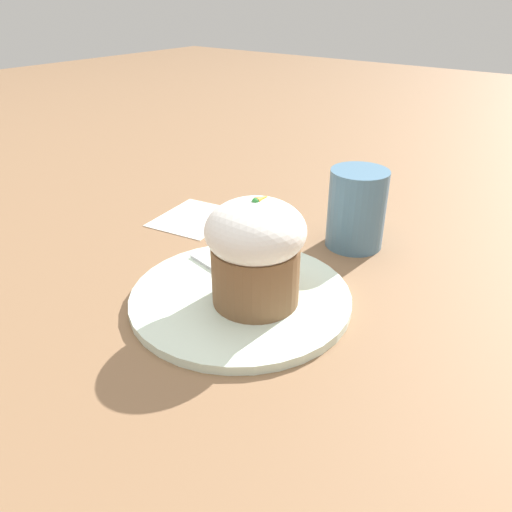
# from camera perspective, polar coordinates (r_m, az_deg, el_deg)

# --- Properties ---
(ground_plane) EXTENTS (4.00, 4.00, 0.00)m
(ground_plane) POSITION_cam_1_polar(r_m,az_deg,el_deg) (0.59, -1.76, -5.15)
(ground_plane) COLOR #846042
(dessert_plate) EXTENTS (0.26, 0.26, 0.01)m
(dessert_plate) POSITION_cam_1_polar(r_m,az_deg,el_deg) (0.58, -1.77, -4.71)
(dessert_plate) COLOR silver
(dessert_plate) RESTS_ON ground_plane
(carrot_cake) EXTENTS (0.11, 0.11, 0.12)m
(carrot_cake) POSITION_cam_1_polar(r_m,az_deg,el_deg) (0.54, 0.00, 0.68)
(carrot_cake) COLOR brown
(carrot_cake) RESTS_ON dessert_plate
(spoon) EXTENTS (0.05, 0.13, 0.01)m
(spoon) POSITION_cam_1_polar(r_m,az_deg,el_deg) (0.59, -2.09, -2.97)
(spoon) COLOR silver
(spoon) RESTS_ON dessert_plate
(coffee_cup) EXTENTS (0.11, 0.08, 0.11)m
(coffee_cup) POSITION_cam_1_polar(r_m,az_deg,el_deg) (0.70, 11.48, 5.35)
(coffee_cup) COLOR teal
(coffee_cup) RESTS_ON ground_plane
(paper_napkin) EXTENTS (0.14, 0.12, 0.00)m
(paper_napkin) POSITION_cam_1_polar(r_m,az_deg,el_deg) (0.80, -7.04, 4.36)
(paper_napkin) COLOR white
(paper_napkin) RESTS_ON ground_plane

